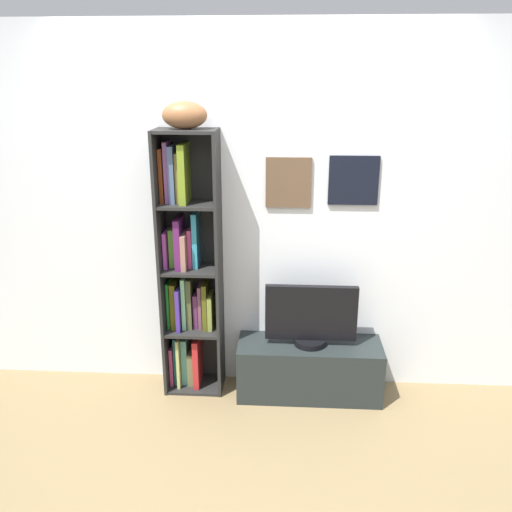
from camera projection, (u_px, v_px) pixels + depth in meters
name	position (u px, v px, depth m)	size (l,w,h in m)	color
ground	(241.00, 488.00, 2.92)	(5.20, 5.20, 0.04)	olive
back_wall	(254.00, 215.00, 3.58)	(4.80, 0.08, 2.46)	silver
bookshelf	(188.00, 274.00, 3.60)	(0.40, 0.27, 1.81)	black
football	(185.00, 115.00, 3.24)	(0.28, 0.17, 0.17)	brown
tv_stand	(309.00, 369.00, 3.70)	(0.98, 0.35, 0.39)	#1F2626
television	(311.00, 317.00, 3.57)	(0.61, 0.22, 0.43)	black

